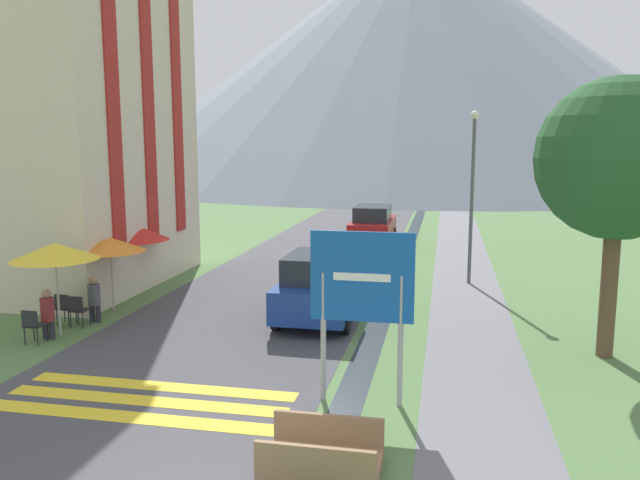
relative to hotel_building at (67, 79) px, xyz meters
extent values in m
plane|color=#517542|center=(9.39, 8.00, -6.80)|extent=(160.00, 160.00, 0.00)
cube|color=#424247|center=(6.89, 18.00, -6.79)|extent=(6.40, 60.00, 0.01)
cube|color=slate|center=(12.99, 18.00, -6.79)|extent=(2.20, 60.00, 0.01)
cube|color=black|center=(10.59, 18.00, -6.80)|extent=(0.60, 60.00, 0.00)
cube|color=yellow|center=(6.89, -9.45, -6.79)|extent=(5.44, 0.44, 0.01)
cube|color=yellow|center=(6.89, -8.75, -6.79)|extent=(5.44, 0.44, 0.01)
cube|color=yellow|center=(6.89, -8.05, -6.79)|extent=(5.44, 0.44, 0.01)
cone|color=gray|center=(8.02, 66.05, 8.97)|extent=(81.84, 81.84, 31.54)
cube|color=beige|center=(-0.01, 0.00, -0.45)|extent=(5.64, 7.94, 12.70)
cube|color=maroon|center=(2.85, -2.18, -0.45)|extent=(0.06, 0.70, 9.53)
cube|color=maroon|center=(2.85, 0.00, -0.45)|extent=(0.06, 0.70, 9.53)
cube|color=maroon|center=(2.85, 2.18, -0.45)|extent=(0.06, 0.70, 9.53)
cylinder|color=#9E9EA3|center=(10.11, -8.01, -5.59)|extent=(0.10, 0.10, 2.41)
cylinder|color=#9E9EA3|center=(11.52, -8.01, -5.59)|extent=(0.10, 0.10, 2.41)
cube|color=#1451AD|center=(10.82, -8.03, -4.44)|extent=(1.87, 0.05, 1.63)
cube|color=white|center=(10.82, -8.06, -4.44)|extent=(1.03, 0.02, 0.14)
cube|color=#846647|center=(10.59, -10.56, -6.66)|extent=(1.70, 1.10, 0.12)
cube|color=#846647|center=(10.59, -11.07, -6.37)|extent=(1.70, 0.08, 0.45)
cube|color=#846647|center=(10.59, -10.05, -6.37)|extent=(1.70, 0.08, 0.45)
cube|color=#846647|center=(9.82, -10.56, -6.76)|extent=(0.16, 0.99, 0.08)
cube|color=#846647|center=(11.36, -10.56, -6.76)|extent=(0.16, 0.99, 0.08)
cube|color=navy|center=(8.99, -2.77, -6.08)|extent=(1.89, 3.86, 0.84)
cube|color=#23282D|center=(8.99, -2.96, -5.32)|extent=(1.60, 2.12, 0.68)
cylinder|color=black|center=(8.09, -1.57, -6.50)|extent=(0.18, 0.60, 0.60)
cylinder|color=black|center=(9.90, -1.57, -6.50)|extent=(0.18, 0.60, 0.60)
cylinder|color=black|center=(8.09, -3.97, -6.50)|extent=(0.18, 0.60, 0.60)
cylinder|color=black|center=(9.90, -3.97, -6.50)|extent=(0.18, 0.60, 0.60)
cube|color=#A31919|center=(8.91, 10.35, -6.08)|extent=(1.83, 4.55, 0.84)
cube|color=#23282D|center=(8.91, 10.12, -5.32)|extent=(1.56, 2.50, 0.68)
cylinder|color=black|center=(8.03, 11.76, -6.50)|extent=(0.18, 0.60, 0.60)
cylinder|color=black|center=(9.79, 11.76, -6.50)|extent=(0.18, 0.60, 0.60)
cylinder|color=black|center=(8.03, 8.94, -6.50)|extent=(0.18, 0.60, 0.60)
cylinder|color=black|center=(9.79, 8.94, -6.50)|extent=(0.18, 0.60, 0.60)
cube|color=#232328|center=(2.78, -6.17, -6.35)|extent=(0.40, 0.40, 0.04)
cube|color=#232328|center=(2.78, -6.35, -6.15)|extent=(0.40, 0.04, 0.40)
cylinder|color=#232328|center=(2.61, -6.00, -6.57)|extent=(0.03, 0.03, 0.45)
cylinder|color=#232328|center=(2.95, -6.00, -6.57)|extent=(0.03, 0.03, 0.45)
cylinder|color=#232328|center=(2.61, -6.34, -6.57)|extent=(0.03, 0.03, 0.45)
cylinder|color=#232328|center=(2.95, -6.34, -6.57)|extent=(0.03, 0.03, 0.45)
cube|color=#232328|center=(2.57, -4.61, -6.35)|extent=(0.40, 0.40, 0.04)
cube|color=#232328|center=(2.57, -4.79, -6.15)|extent=(0.40, 0.04, 0.40)
cylinder|color=#232328|center=(2.40, -4.44, -6.57)|extent=(0.03, 0.03, 0.45)
cylinder|color=#232328|center=(2.74, -4.44, -6.57)|extent=(0.03, 0.03, 0.45)
cylinder|color=#232328|center=(2.40, -4.78, -6.57)|extent=(0.03, 0.03, 0.45)
cylinder|color=#232328|center=(2.74, -4.78, -6.57)|extent=(0.03, 0.03, 0.45)
cube|color=#232328|center=(2.49, -3.26, -6.35)|extent=(0.40, 0.40, 0.04)
cube|color=#232328|center=(2.49, -3.44, -6.15)|extent=(0.40, 0.04, 0.40)
cylinder|color=#232328|center=(2.32, -3.09, -6.57)|extent=(0.03, 0.03, 0.45)
cylinder|color=#232328|center=(2.66, -3.09, -6.57)|extent=(0.03, 0.03, 0.45)
cylinder|color=#232328|center=(2.32, -3.43, -6.57)|extent=(0.03, 0.03, 0.45)
cylinder|color=#232328|center=(2.66, -3.43, -6.57)|extent=(0.03, 0.03, 0.45)
cube|color=#232328|center=(3.05, -4.72, -6.35)|extent=(0.40, 0.40, 0.04)
cube|color=#232328|center=(3.05, -4.90, -6.15)|extent=(0.40, 0.04, 0.40)
cylinder|color=#232328|center=(2.88, -4.55, -6.57)|extent=(0.03, 0.03, 0.45)
cylinder|color=#232328|center=(3.22, -4.55, -6.57)|extent=(0.03, 0.03, 0.45)
cylinder|color=#232328|center=(2.88, -4.89, -6.57)|extent=(0.03, 0.03, 0.45)
cylinder|color=#232328|center=(3.22, -4.89, -6.57)|extent=(0.03, 0.03, 0.45)
cylinder|color=#B7B2A8|center=(2.95, -5.46, -5.69)|extent=(0.06, 0.06, 2.21)
cone|color=yellow|center=(2.95, -5.46, -4.69)|extent=(2.08, 2.08, 0.41)
cylinder|color=#B7B2A8|center=(3.06, -3.09, -5.79)|extent=(0.06, 0.06, 2.01)
cone|color=orange|center=(3.06, -3.09, -4.89)|extent=(1.96, 1.96, 0.39)
cylinder|color=#B7B2A8|center=(2.50, -0.73, -5.79)|extent=(0.06, 0.06, 2.01)
cone|color=red|center=(2.50, -0.73, -4.88)|extent=(2.24, 2.24, 0.52)
cylinder|color=#282833|center=(2.78, -5.79, -6.57)|extent=(0.14, 0.14, 0.46)
cylinder|color=#282833|center=(2.96, -5.79, -6.57)|extent=(0.14, 0.14, 0.46)
cylinder|color=maroon|center=(2.87, -5.79, -6.06)|extent=(0.32, 0.32, 0.56)
sphere|color=#9E755B|center=(2.87, -5.79, -5.67)|extent=(0.22, 0.22, 0.22)
cylinder|color=#282833|center=(3.09, -4.24, -6.57)|extent=(0.14, 0.14, 0.46)
cylinder|color=#282833|center=(3.27, -4.24, -6.57)|extent=(0.14, 0.14, 0.46)
cylinder|color=#4C4C56|center=(3.18, -4.24, -6.05)|extent=(0.32, 0.32, 0.57)
sphere|color=#9E755B|center=(3.18, -4.24, -5.67)|extent=(0.22, 0.22, 0.22)
cylinder|color=#515156|center=(13.10, 2.53, -4.04)|extent=(0.12, 0.12, 5.51)
sphere|color=silver|center=(13.10, 2.53, -1.17)|extent=(0.28, 0.28, 0.28)
cylinder|color=brown|center=(15.83, -4.42, -5.34)|extent=(0.36, 0.36, 2.91)
sphere|color=#235128|center=(15.83, -4.42, -2.40)|extent=(3.50, 3.50, 3.50)
camera|label=1|loc=(12.24, -18.82, -2.08)|focal=35.00mm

